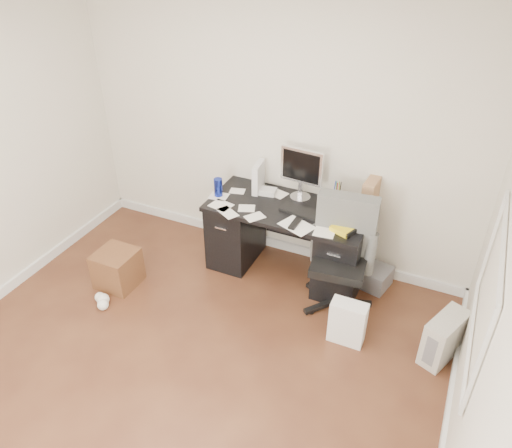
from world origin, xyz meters
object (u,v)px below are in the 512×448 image
at_px(desk, 287,238).
at_px(pc_tower, 444,338).
at_px(keyboard, 304,212).
at_px(office_chair, 340,258).
at_px(wicker_basket, 117,268).
at_px(lcd_monitor, 301,174).

xyz_separation_m(desk, pc_tower, (1.56, -0.51, -0.19)).
relative_size(keyboard, office_chair, 0.42).
bearing_deg(desk, office_chair, -23.83).
xyz_separation_m(keyboard, wicker_basket, (-1.57, -0.81, -0.58)).
xyz_separation_m(keyboard, pc_tower, (1.39, -0.47, -0.56)).
relative_size(desk, office_chair, 1.42).
distance_m(desk, pc_tower, 1.65).
bearing_deg(keyboard, pc_tower, -9.46).
bearing_deg(lcd_monitor, wicker_basket, -139.24).
relative_size(desk, wicker_basket, 4.14).
bearing_deg(office_chair, lcd_monitor, 133.79).
xyz_separation_m(lcd_monitor, pc_tower, (1.52, -0.71, -0.80)).
relative_size(lcd_monitor, office_chair, 0.49).
relative_size(lcd_monitor, pc_tower, 1.25).
bearing_deg(desk, wicker_basket, -148.63).
distance_m(office_chair, pc_tower, 1.04).
height_order(office_chair, wicker_basket, office_chair).
distance_m(desk, lcd_monitor, 0.64).
bearing_deg(lcd_monitor, pc_tower, -20.70).
height_order(lcd_monitor, office_chair, lcd_monitor).
height_order(lcd_monitor, pc_tower, lcd_monitor).
bearing_deg(pc_tower, office_chair, -171.79).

